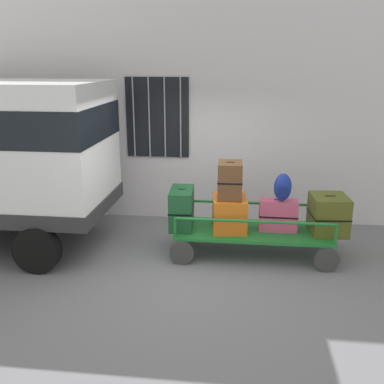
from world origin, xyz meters
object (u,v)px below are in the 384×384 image
luggage_cart (253,234)px  suitcase_midright_bottom (328,214)px  suitcase_midleft_middle (230,180)px  suitcase_left_bottom (182,208)px  backpack (283,187)px  suitcase_midleft_bottom (229,213)px  suitcase_center_bottom (278,215)px

luggage_cart → suitcase_midright_bottom: (1.16, 0.02, 0.37)m
luggage_cart → suitcase_midleft_middle: suitcase_midleft_middle is taller
suitcase_left_bottom → backpack: backpack is taller
luggage_cart → suitcase_midleft_bottom: bearing=-179.5°
suitcase_midleft_bottom → backpack: bearing=-2.1°
suitcase_midright_bottom → suitcase_left_bottom: bearing=-179.6°
suitcase_midleft_middle → backpack: (0.81, -0.00, -0.09)m
suitcase_left_bottom → suitcase_midright_bottom: 2.33m
luggage_cart → suitcase_midleft_middle: bearing=-175.0°
luggage_cart → suitcase_midright_bottom: suitcase_midright_bottom is taller
suitcase_left_bottom → suitcase_midleft_bottom: (0.78, -0.01, -0.05)m
suitcase_left_bottom → suitcase_midright_bottom: suitcase_left_bottom is taller
luggage_cart → suitcase_midright_bottom: 1.22m
suitcase_midright_bottom → suitcase_center_bottom: bearing=179.3°
suitcase_left_bottom → suitcase_midleft_middle: suitcase_midleft_middle is taller
suitcase_midleft_bottom → suitcase_center_bottom: suitcase_midleft_bottom is taller
suitcase_midright_bottom → suitcase_midleft_middle: bearing=-177.9°
suitcase_midleft_bottom → suitcase_midright_bottom: 1.55m
luggage_cart → backpack: 0.91m
suitcase_midleft_bottom → suitcase_center_bottom: 0.78m
suitcase_midleft_bottom → suitcase_center_bottom: bearing=2.5°
suitcase_left_bottom → suitcase_center_bottom: 1.55m
suitcase_midleft_bottom → luggage_cart: bearing=0.5°
suitcase_left_bottom → suitcase_midleft_bottom: bearing=-0.7°
suitcase_center_bottom → backpack: 0.48m
suitcase_midleft_bottom → suitcase_midleft_middle: (-0.00, -0.03, 0.56)m
suitcase_midleft_bottom → suitcase_midright_bottom: suitcase_midright_bottom is taller
suitcase_left_bottom → backpack: bearing=-1.4°
suitcase_midleft_middle → luggage_cart: bearing=5.0°
suitcase_left_bottom → suitcase_midleft_bottom: 0.78m
luggage_cart → suitcase_center_bottom: (0.39, 0.03, 0.33)m
suitcase_left_bottom → suitcase_midleft_bottom: suitcase_left_bottom is taller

